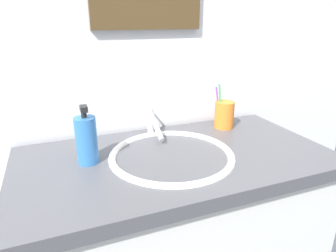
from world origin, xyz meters
name	(u,v)px	position (x,y,z in m)	size (l,w,h in m)	color
tiled_wall_back	(146,40)	(0.00, 0.30, 1.20)	(2.20, 0.04, 2.40)	silver
sink_basin	(171,163)	(-0.02, 0.00, 0.83)	(0.40, 0.40, 0.09)	white
faucet	(153,123)	(-0.02, 0.19, 0.91)	(0.02, 0.17, 0.11)	silver
toothbrush_cup	(224,115)	(0.28, 0.17, 0.91)	(0.08, 0.08, 0.11)	orange
toothbrush_green	(220,99)	(0.26, 0.17, 0.98)	(0.03, 0.01, 0.20)	green
toothbrush_purple	(218,100)	(0.26, 0.19, 0.97)	(0.03, 0.04, 0.18)	purple
soap_dispenser	(86,140)	(-0.27, 0.05, 0.94)	(0.06, 0.06, 0.18)	#3372BF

